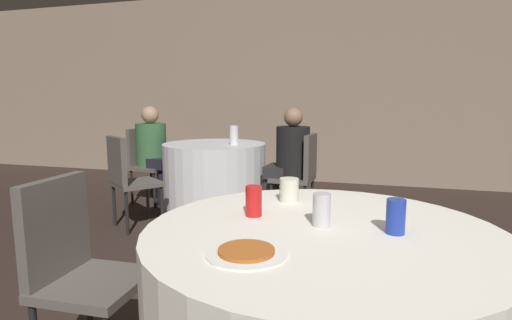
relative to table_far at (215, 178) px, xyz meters
name	(u,v)px	position (x,y,z in m)	size (l,w,h in m)	color
wall_back	(365,87)	(1.50, 1.98, 1.02)	(16.00, 0.06, 2.80)	gray
table_far	(215,178)	(0.00, 0.00, 0.00)	(1.10, 1.10, 0.75)	silver
chair_near_west	(75,259)	(0.40, -2.60, 0.15)	(0.42, 0.41, 0.88)	#59514C
chair_far_southwest	(127,174)	(-0.57, -0.78, 0.15)	(0.56, 0.56, 0.88)	#59514C
chair_far_east	(302,169)	(0.96, -0.07, 0.15)	(0.43, 0.43, 0.88)	#59514C
chair_far_west	(146,158)	(-0.95, 0.17, 0.15)	(0.47, 0.46, 0.88)	#59514C
person_green_jacket	(156,155)	(-0.79, 0.14, 0.21)	(0.51, 0.38, 1.15)	black
person_black_shirt	(286,164)	(0.80, -0.06, 0.20)	(0.51, 0.34, 1.14)	#282828
pizza_plate_near	(246,252)	(1.27, -2.88, 0.38)	(0.25, 0.25, 0.02)	white
soda_can_silver	(322,210)	(1.45, -2.53, 0.44)	(0.07, 0.07, 0.12)	silver
soda_can_blue	(396,216)	(1.71, -2.55, 0.44)	(0.07, 0.07, 0.12)	#1E38A5
soda_can_red	(254,201)	(1.17, -2.48, 0.44)	(0.07, 0.07, 0.12)	red
cup_near	(289,190)	(1.27, -2.21, 0.43)	(0.09, 0.09, 0.11)	silver
bottle_far	(234,135)	(0.25, -0.08, 0.48)	(0.09, 0.09, 0.20)	white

